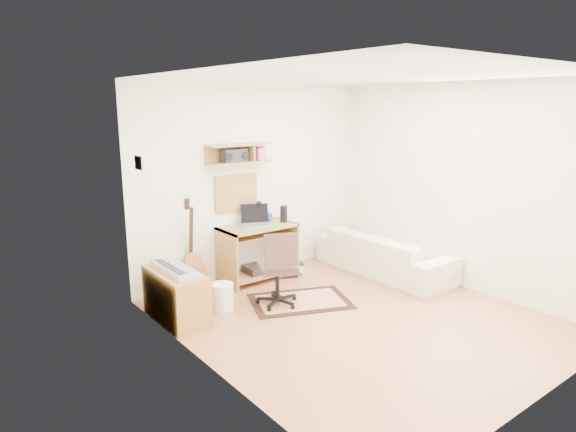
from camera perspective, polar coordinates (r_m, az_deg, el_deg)
floor at (r=5.70m, az=7.83°, el=-11.57°), size 3.60×4.00×0.01m
ceiling at (r=5.21m, az=8.72°, el=15.64°), size 3.60×4.00×0.01m
back_wall at (r=6.83m, az=-3.92°, el=4.02°), size 3.60×0.01×2.60m
left_wall at (r=4.22m, az=-9.10°, el=-1.50°), size 0.01×4.00×2.60m
right_wall at (r=6.70m, az=19.10°, el=3.19°), size 0.01×4.00×2.60m
wall_shelf at (r=6.51m, az=-5.54°, el=7.12°), size 0.90×0.25×0.26m
cork_board at (r=6.67m, az=-5.92°, el=2.64°), size 0.64×0.03×0.49m
wall_photo at (r=5.50m, az=-16.68°, el=5.85°), size 0.02×0.20×0.15m
desk at (r=6.72m, az=-3.49°, el=-4.20°), size 1.00×0.55×0.75m
laptop at (r=6.56m, az=-3.65°, el=0.03°), size 0.48×0.48×0.28m
speaker at (r=6.79m, az=-0.50°, el=0.24°), size 0.10×0.10×0.22m
desk_lamp at (r=6.78m, az=-3.19°, el=0.55°), size 0.10×0.10×0.30m
pencil_cup at (r=6.84m, az=-2.12°, el=-0.15°), size 0.08×0.08×0.11m
boombox at (r=6.46m, az=-6.20°, el=6.88°), size 0.33×0.15×0.17m
rug at (r=6.09m, az=1.38°, el=-9.68°), size 1.37×1.15×0.02m
task_chair at (r=5.84m, az=-1.23°, el=-5.91°), size 0.62×0.62×0.92m
cabinet at (r=5.67m, az=-12.70°, el=-8.84°), size 0.40×0.90×0.55m
music_keyboard at (r=5.56m, az=-12.85°, el=-5.89°), size 0.23×0.74×0.06m
guitar at (r=6.35m, az=-10.77°, el=-3.36°), size 0.35×0.25×1.19m
waste_basket at (r=5.88m, az=-7.49°, el=-9.10°), size 0.29×0.29×0.31m
printer at (r=7.04m, az=0.01°, el=-5.87°), size 0.50×0.44×0.15m
sofa at (r=7.06m, az=10.97°, el=-3.48°), size 0.58×1.99×0.78m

